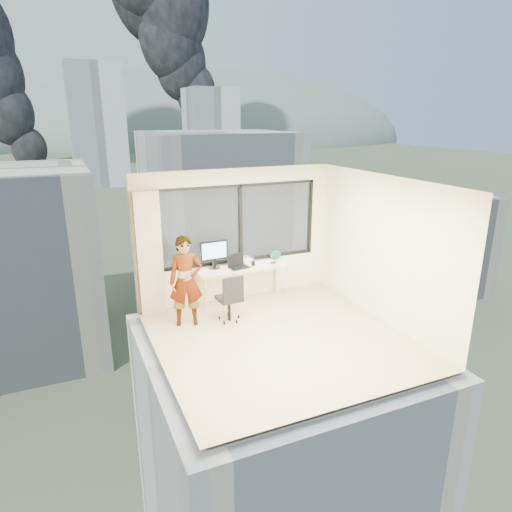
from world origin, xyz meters
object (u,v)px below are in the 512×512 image
monitor (214,254)px  laptop (239,262)px  game_console (243,260)px  desk (242,284)px  chair (229,297)px  handbag (275,255)px  person (186,281)px

monitor → laptop: 0.49m
laptop → game_console: bearing=44.9°
desk → chair: (-0.53, -0.67, 0.08)m
game_console → handbag: size_ratio=1.42×
desk → person: person is taller
chair → person: 0.82m
laptop → handbag: laptop is taller
monitor → chair: bearing=-92.4°
monitor → game_console: bearing=7.8°
monitor → handbag: size_ratio=2.27×
desk → handbag: bearing=12.3°
game_console → laptop: 0.36m
game_console → laptop: (-0.20, -0.29, 0.08)m
chair → person: size_ratio=0.57×
game_console → laptop: size_ratio=0.90×
chair → laptop: size_ratio=2.38×
person → handbag: (2.06, 0.67, 0.04)m
person → handbag: bearing=31.0°
desk → chair: chair is taller
chair → handbag: handbag is taller
handbag → person: bearing=-177.7°
desk → monitor: bearing=166.0°
monitor → laptop: (0.43, -0.18, -0.16)m
desk → handbag: handbag is taller
monitor → handbag: 1.34m
person → handbag: size_ratio=6.66×
monitor → desk: bearing=-15.8°
desk → laptop: bearing=-151.3°
chair → handbag: 1.62m
desk → game_console: size_ratio=5.25×
game_console → monitor: bearing=-173.9°
laptop → chair: bearing=-135.6°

